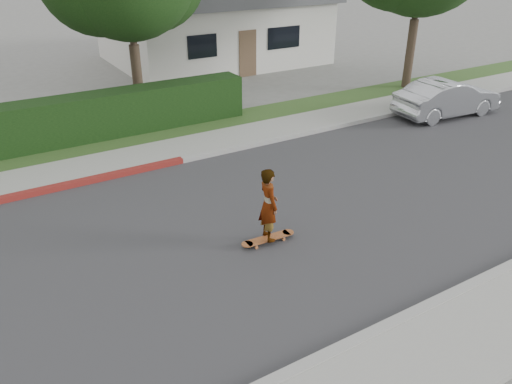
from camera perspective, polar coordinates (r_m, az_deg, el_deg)
ground at (r=10.96m, az=-4.71°, el=-5.06°), size 120.00×120.00×0.00m
road at (r=10.96m, az=-4.71°, el=-5.04°), size 60.00×8.00×0.01m
curb_near at (r=8.20m, az=8.96°, el=-17.68°), size 60.00×0.20×0.15m
curb_far at (r=14.32m, az=-12.15°, el=2.76°), size 60.00×0.20×0.15m
sidewalk_far at (r=15.12m, az=-13.31°, el=3.89°), size 60.00×1.60×0.12m
planting_strip at (r=16.56m, az=-15.12°, el=5.68°), size 60.00×1.60×0.10m
hedge at (r=16.43m, az=-26.08°, el=6.27°), size 15.00×1.00×1.50m
house at (r=27.44m, az=-5.05°, el=19.08°), size 10.60×8.60×4.30m
skateboard at (r=10.65m, az=1.39°, el=-5.33°), size 1.25×0.30×0.12m
skateboarder at (r=10.23m, az=1.44°, el=-1.45°), size 0.47×0.63×1.60m
car_silver at (r=19.60m, az=21.02°, el=9.99°), size 4.14×1.74×1.33m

